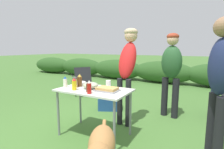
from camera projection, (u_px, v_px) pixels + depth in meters
ground_plane at (95, 135)px, 2.76m from camera, size 60.00×60.00×0.00m
shrub_hedge at (162, 72)px, 6.86m from camera, size 14.40×0.90×0.85m
folding_table at (94, 94)px, 2.66m from camera, size 1.10×0.64×0.74m
food_tray at (107, 89)px, 2.54m from camera, size 0.34×0.23×0.06m
plate_stack at (80, 83)px, 3.01m from camera, size 0.20×0.20×0.04m
mixing_bowl at (91, 85)px, 2.71m from camera, size 0.24×0.24×0.10m
paper_cup_stack at (108, 84)px, 2.78m from camera, size 0.08×0.08×0.11m
beer_bottle at (80, 80)px, 2.84m from camera, size 0.07×0.07×0.21m
bbq_sauce_bottle at (88, 87)px, 2.48m from camera, size 0.06×0.06×0.15m
spice_jar at (75, 82)px, 2.77m from camera, size 0.08×0.08×0.16m
mayo_bottle at (65, 82)px, 2.77m from camera, size 0.06×0.06×0.18m
ketchup_bottle at (89, 87)px, 2.39m from camera, size 0.06×0.06×0.19m
mustard_bottle at (74, 84)px, 2.60m from camera, size 0.07×0.07×0.18m
standing_person_in_red_jacket at (128, 62)px, 3.07m from camera, size 0.32×0.48×1.71m
standing_person_in_dark_puffer at (223, 62)px, 3.37m from camera, size 0.47×0.43×1.81m
standing_person_with_beanie at (220, 76)px, 2.01m from camera, size 0.36×0.41×1.71m
standing_person_in_navy_coat at (171, 67)px, 3.37m from camera, size 0.45×0.36×1.64m
camp_chair_green_behind_table at (82, 79)px, 5.02m from camera, size 0.75×0.72×0.83m
cooler_box at (110, 102)px, 3.90m from camera, size 0.57×0.49×0.34m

